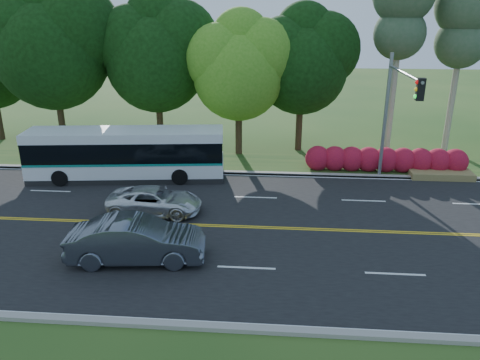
# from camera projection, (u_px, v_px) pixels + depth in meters

# --- Properties ---
(ground) EXTENTS (120.00, 120.00, 0.00)m
(ground) POSITION_uv_depth(u_px,v_px,m) (263.00, 228.00, 20.88)
(ground) COLOR #214A18
(ground) RESTS_ON ground
(road) EXTENTS (60.00, 14.00, 0.02)m
(road) POSITION_uv_depth(u_px,v_px,m) (263.00, 228.00, 20.87)
(road) COLOR black
(road) RESTS_ON ground
(curb_north) EXTENTS (60.00, 0.30, 0.15)m
(curb_north) POSITION_uv_depth(u_px,v_px,m) (267.00, 173.00, 27.54)
(curb_north) COLOR #9B958C
(curb_north) RESTS_ON ground
(curb_south) EXTENTS (60.00, 0.30, 0.15)m
(curb_south) POSITION_uv_depth(u_px,v_px,m) (255.00, 329.00, 14.16)
(curb_south) COLOR #9B958C
(curb_south) RESTS_ON ground
(grass_verge) EXTENTS (60.00, 4.00, 0.10)m
(grass_verge) POSITION_uv_depth(u_px,v_px,m) (268.00, 164.00, 29.27)
(grass_verge) COLOR #214A18
(grass_verge) RESTS_ON ground
(lane_markings) EXTENTS (57.60, 13.82, 0.00)m
(lane_markings) POSITION_uv_depth(u_px,v_px,m) (261.00, 227.00, 20.87)
(lane_markings) COLOR gold
(lane_markings) RESTS_ON road
(tree_row) EXTENTS (44.70, 9.10, 13.84)m
(tree_row) POSITION_uv_depth(u_px,v_px,m) (192.00, 49.00, 30.28)
(tree_row) COLOR #312116
(tree_row) RESTS_ON ground
(bougainvillea_hedge) EXTENTS (9.50, 2.25, 1.50)m
(bougainvillea_hedge) POSITION_uv_depth(u_px,v_px,m) (389.00, 161.00, 27.71)
(bougainvillea_hedge) COLOR maroon
(bougainvillea_hedge) RESTS_ON ground
(traffic_signal) EXTENTS (0.42, 6.10, 7.00)m
(traffic_signal) POSITION_uv_depth(u_px,v_px,m) (395.00, 103.00, 23.82)
(traffic_signal) COLOR gray
(traffic_signal) RESTS_ON ground
(transit_bus) EXTENTS (11.10, 3.58, 2.85)m
(transit_bus) POSITION_uv_depth(u_px,v_px,m) (126.00, 155.00, 26.38)
(transit_bus) COLOR white
(transit_bus) RESTS_ON road
(sedan) EXTENTS (5.36, 2.35, 1.71)m
(sedan) POSITION_uv_depth(u_px,v_px,m) (137.00, 240.00, 17.88)
(sedan) COLOR #535864
(sedan) RESTS_ON road
(suv) EXTENTS (4.49, 2.14, 1.24)m
(suv) POSITION_uv_depth(u_px,v_px,m) (155.00, 201.00, 22.16)
(suv) COLOR silver
(suv) RESTS_ON road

